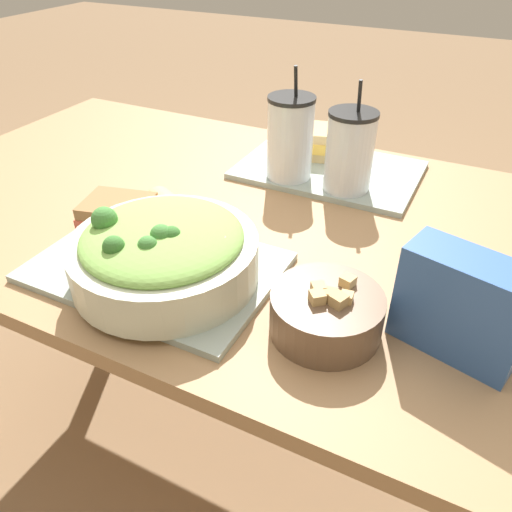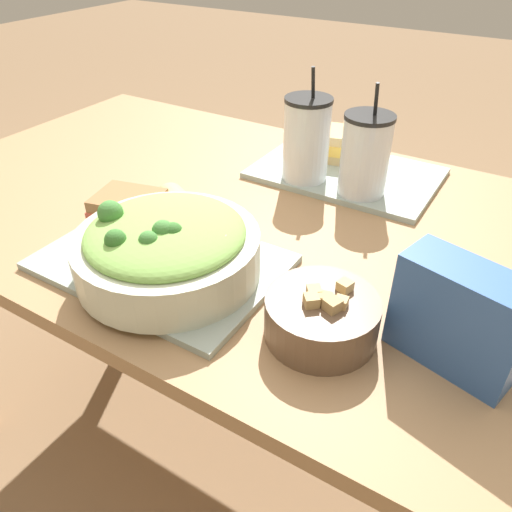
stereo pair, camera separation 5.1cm
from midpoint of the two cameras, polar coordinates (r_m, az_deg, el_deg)
The scene contains 12 objects.
ground_plane at distance 1.52m, azimuth -4.27°, elevation -19.87°, with size 12.00×12.00×0.00m, color #846647.
dining_table at distance 1.06m, azimuth -5.78°, elevation 0.95°, with size 1.38×0.84×0.75m.
tray_near at distance 0.83m, azimuth -13.04°, elevation -1.29°, with size 0.39×0.26×0.01m.
tray_far at distance 1.14m, azimuth 7.02°, elevation 9.72°, with size 0.39×0.26×0.01m.
salad_bowl at distance 0.77m, azimuth -12.40°, elevation 0.52°, with size 0.29×0.29×0.11m.
soup_bowl at distance 0.69m, azimuth 5.93°, elevation -6.44°, with size 0.16×0.16×0.08m.
sandwich_near at distance 0.91m, azimuth -16.94°, elevation 4.26°, with size 0.14×0.12×0.06m.
baguette_near at distance 0.89m, azimuth -10.85°, elevation 4.28°, with size 0.16×0.12×0.06m.
sandwich_far at distance 1.19m, azimuth 4.90°, elevation 12.97°, with size 0.14×0.13×0.06m.
drink_cup_dark at distance 1.06m, azimuth 2.50°, elevation 13.05°, with size 0.10×0.10×0.23m.
drink_cup_red at distance 1.02m, azimuth 9.18°, elevation 11.44°, with size 0.10×0.10×0.22m.
chip_bag at distance 0.68m, azimuth 20.52°, elevation -5.40°, with size 0.17×0.11×0.14m.
Camera 1 is at (0.46, -0.75, 1.24)m, focal length 35.00 mm.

